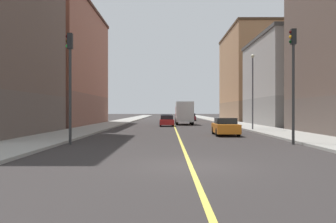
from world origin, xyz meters
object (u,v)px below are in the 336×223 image
Objects in this scene: car_maroon at (190,117)px; car_red at (165,121)px; box_truck at (183,113)px; car_orange at (224,127)px; building_left_mid at (297,81)px; building_left_far at (255,76)px; car_blue at (165,119)px; street_lamp_left_near at (251,84)px; traffic_light_right_near at (69,73)px; traffic_light_left_near at (292,71)px; building_right_midblock at (51,65)px.

car_red is (-4.62, -24.69, 0.00)m from car_maroon.
car_orange is at bearing -84.08° from box_truck.
car_orange is at bearing -122.87° from building_left_mid.
building_left_far reaches higher than box_truck.
car_maroon is at bearing 120.02° from building_left_mid.
car_blue is at bearing -109.29° from car_maroon.
building_left_mid is 4.08× the size of car_blue.
car_orange is at bearing -118.64° from street_lamp_left_near.
street_lamp_left_near is 1.61× the size of car_orange.
box_truck is (7.96, 30.12, -2.47)m from traffic_light_right_near.
traffic_light_left_near is at bearing -73.34° from car_red.
traffic_light_left_near is 1.54× the size of car_blue.
car_red reaches higher than car_orange.
box_truck reaches higher than car_blue.
traffic_light_right_near is at bearing -180.00° from traffic_light_left_near.
street_lamp_left_near is 8.70m from car_orange.
building_left_far is 5.69× the size of car_red.
car_maroon is at bearing -174.05° from building_left_far.
traffic_light_left_near is at bearing -86.75° from car_maroon.
car_red is (15.47, -3.57, -7.37)m from building_right_midblock.
building_left_mid is 2.76× the size of traffic_light_right_near.
building_left_mid is 15.76m from box_truck.
building_right_midblock is at bearing -174.57° from box_truck.
box_truck is at bearing 75.20° from traffic_light_right_near.
building_right_midblock is 36.69m from traffic_light_left_near.
building_left_far is at bearing 5.95° from car_maroon.
building_left_far reaches higher than building_left_mid.
car_blue is (-8.55, 21.38, -3.91)m from street_lamp_left_near.
building_left_mid is 29.24m from traffic_light_left_near.
car_maroon is (-0.10, 41.69, 0.00)m from car_orange.
building_left_far is 55.99m from traffic_light_right_near.
street_lamp_left_near is (-8.94, -36.20, -4.10)m from building_left_far.
building_left_mid is 20.16m from car_blue.
traffic_light_right_near reaches higher than car_red.
box_truck is (-2.20, -19.43, 1.00)m from car_maroon.
car_orange is (10.27, 7.86, -3.47)m from traffic_light_right_near.
building_left_far is at bearing 56.25° from car_red.
building_left_mid reaches higher than car_maroon.
traffic_light_left_near is 1.52× the size of car_maroon.
traffic_light_right_near is at bearing -133.63° from street_lamp_left_near.
car_blue is (-4.72, -13.49, -0.01)m from car_maroon.
car_blue is at bearing 90.50° from car_red.
traffic_light_left_near is at bearing -101.07° from building_left_far.
box_truck is (-14.97, -20.76, -7.01)m from building_left_far.
car_maroon is (-3.83, 34.87, -3.90)m from street_lamp_left_near.
car_red is at bearing -114.65° from box_truck.
car_blue is at bearing -139.73° from building_left_far.
car_red is at bearing 129.72° from street_lamp_left_near.
building_left_mid is 23.60m from building_left_far.
building_left_far is 3.13× the size of street_lamp_left_near.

